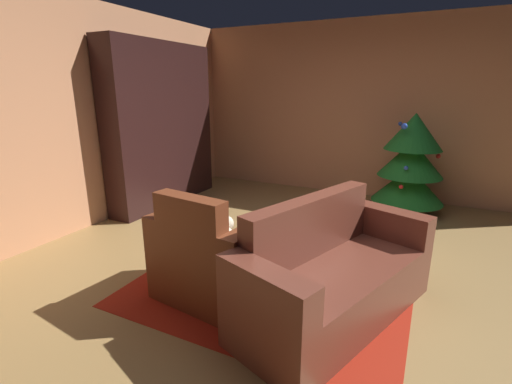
% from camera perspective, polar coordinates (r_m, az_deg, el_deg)
% --- Properties ---
extents(ground_plane, '(7.24, 7.24, 0.00)m').
position_cam_1_polar(ground_plane, '(3.45, 7.11, -13.20)').
color(ground_plane, olive).
extents(wall_back, '(5.78, 0.06, 2.68)m').
position_cam_1_polar(wall_back, '(6.00, 17.42, 12.10)').
color(wall_back, tan).
rests_on(wall_back, ground).
extents(wall_left, '(0.06, 6.15, 2.68)m').
position_cam_1_polar(wall_left, '(4.77, -27.27, 10.23)').
color(wall_left, tan).
rests_on(wall_left, ground).
extents(area_rug, '(2.30, 1.88, 0.01)m').
position_cam_1_polar(area_rug, '(3.32, 2.45, -14.29)').
color(area_rug, '#A32213').
rests_on(area_rug, ground).
extents(bookshelf_unit, '(0.37, 1.96, 2.29)m').
position_cam_1_polar(bookshelf_unit, '(5.60, -13.49, 9.65)').
color(bookshelf_unit, black).
rests_on(bookshelf_unit, ground).
extents(armchair_red, '(0.98, 0.76, 0.94)m').
position_cam_1_polar(armchair_red, '(3.01, -6.89, -10.65)').
color(armchair_red, brown).
rests_on(armchair_red, ground).
extents(couch_red, '(1.25, 1.85, 0.89)m').
position_cam_1_polar(couch_red, '(2.87, 11.99, -12.98)').
color(couch_red, brown).
rests_on(couch_red, ground).
extents(coffee_table, '(0.68, 0.68, 0.41)m').
position_cam_1_polar(coffee_table, '(3.04, 4.53, -9.52)').
color(coffee_table, black).
rests_on(coffee_table, ground).
extents(book_stack_on_table, '(0.22, 0.18, 0.12)m').
position_cam_1_polar(book_stack_on_table, '(2.99, 3.77, -7.78)').
color(book_stack_on_table, '#284694').
rests_on(book_stack_on_table, coffee_table).
extents(bottle_on_table, '(0.07, 0.07, 0.27)m').
position_cam_1_polar(bottle_on_table, '(2.84, 6.86, -8.22)').
color(bottle_on_table, '#17602C').
rests_on(bottle_on_table, coffee_table).
extents(decorated_tree, '(0.94, 0.94, 1.37)m').
position_cam_1_polar(decorated_tree, '(5.35, 23.13, 4.27)').
color(decorated_tree, brown).
rests_on(decorated_tree, ground).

